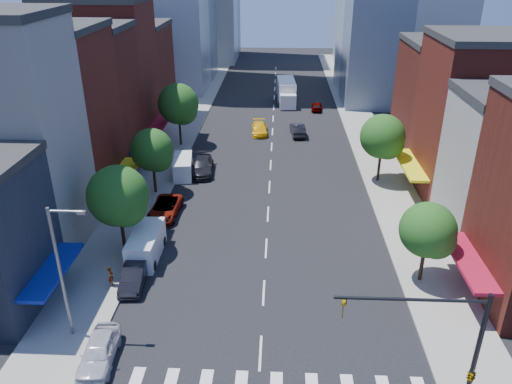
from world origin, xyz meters
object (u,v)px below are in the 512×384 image
Objects in this scene: taxi at (259,128)px; parked_car_rear at (202,166)px; parked_car_front at (99,351)px; parked_car_third at (165,208)px; cargo_van_far at (183,167)px; traffic_car_oncoming at (298,129)px; box_truck at (286,93)px; parked_car_second at (134,276)px; traffic_car_far at (317,106)px; cargo_van_near at (146,246)px; pedestrian_near at (111,276)px; pedestrian_far at (130,252)px.

parked_car_rear is at bearing -116.81° from taxi.
parked_car_third is (0.00, 18.39, -0.04)m from parked_car_front.
traffic_car_oncoming is (12.86, 14.17, -0.22)m from cargo_van_far.
cargo_van_far is 0.55× the size of box_truck.
parked_car_second is (0.00, 7.72, -0.05)m from parked_car_front.
taxi reaches higher than traffic_car_far.
cargo_van_near reaches higher than traffic_car_far.
parked_car_third reaches higher than parked_car_second.
parked_car_second is 0.83× the size of parked_car_third.
box_truck is 5.79× the size of pedestrian_near.
pedestrian_far reaches higher than traffic_car_oncoming.
traffic_car_far is at bearing 67.78° from parked_car_third.
pedestrian_far reaches higher than taxi.
parked_car_front is 2.94× the size of pedestrian_near.
cargo_van_near is at bearing 86.04° from parked_car_second.
parked_car_second is 1.62m from pedestrian_near.
cargo_van_far reaches higher than taxi.
cargo_van_near is at bearing -107.27° from box_truck.
cargo_van_near is 4.26m from pedestrian_near.
parked_car_third is at bearing 70.95° from traffic_car_far.
parked_car_third is 7.93m from pedestrian_far.
cargo_van_far is 1.30× the size of traffic_car_far.
cargo_van_far is 3.25× the size of pedestrian_far.
box_truck reaches higher than cargo_van_far.
cargo_van_far is 19.14m from traffic_car_oncoming.
cargo_van_far is (0.02, 27.66, 0.23)m from parked_car_front.
parked_car_second is at bearing 76.17° from traffic_car_far.
pedestrian_near is at bearing 61.72° from traffic_car_oncoming.
pedestrian_near is at bearing -169.44° from parked_car_second.
taxi is 36.19m from pedestrian_near.
box_truck is (3.71, 15.66, 0.98)m from taxi.
pedestrian_near is (-17.75, -46.46, 0.28)m from traffic_car_far.
parked_car_third is 41.20m from box_truck.
cargo_van_far is 32.39m from box_truck.
taxi is at bearing 54.37° from cargo_van_far.
taxi is 0.55× the size of box_truck.
traffic_car_oncoming is (10.88, 13.31, -0.02)m from parked_car_rear.
parked_car_third is 10.32m from parked_car_rear.
cargo_van_near is 48.06m from box_truck.
parked_car_second is 0.49× the size of box_truck.
traffic_car_far is (16.17, 26.11, -0.36)m from cargo_van_far.
parked_car_front is 0.81× the size of parked_car_rear.
parked_car_second reaches higher than traffic_car_far.
pedestrian_near is (-14.44, -34.52, 0.14)m from traffic_car_oncoming.
box_truck is (11.47, 50.23, 0.97)m from parked_car_second.
taxi is 3.17× the size of pedestrian_near.
parked_car_second reaches higher than taxi.
pedestrian_near is at bearing -95.62° from parked_car_third.
taxi is 1.29× the size of traffic_car_far.
cargo_van_near reaches higher than pedestrian_far.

